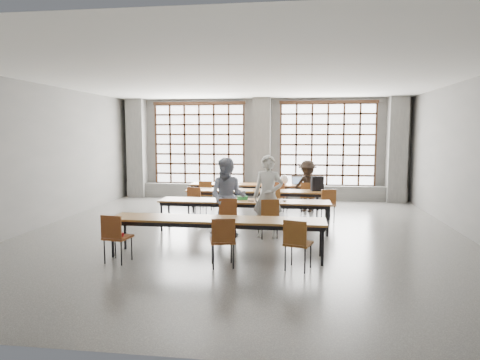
% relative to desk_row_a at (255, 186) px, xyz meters
% --- Properties ---
extents(floor, '(11.00, 11.00, 0.00)m').
position_rel_desk_row_a_xyz_m(floor, '(0.06, -3.54, -0.66)').
color(floor, '#51514F').
rests_on(floor, ground).
extents(ceiling, '(11.00, 11.00, 0.00)m').
position_rel_desk_row_a_xyz_m(ceiling, '(0.06, -3.54, 2.84)').
color(ceiling, silver).
rests_on(ceiling, floor).
extents(wall_back, '(10.00, 0.00, 10.00)m').
position_rel_desk_row_a_xyz_m(wall_back, '(0.06, 1.96, 1.09)').
color(wall_back, '#5C5C59').
rests_on(wall_back, floor).
extents(wall_front, '(10.00, 0.00, 10.00)m').
position_rel_desk_row_a_xyz_m(wall_front, '(0.06, -9.04, 1.09)').
color(wall_front, '#5C5C59').
rests_on(wall_front, floor).
extents(wall_left, '(0.00, 11.00, 11.00)m').
position_rel_desk_row_a_xyz_m(wall_left, '(-4.94, -3.54, 1.09)').
color(wall_left, '#5C5C59').
rests_on(wall_left, floor).
extents(wall_right, '(0.00, 11.00, 11.00)m').
position_rel_desk_row_a_xyz_m(wall_right, '(5.06, -3.54, 1.09)').
color(wall_right, '#5C5C59').
rests_on(wall_right, floor).
extents(column_left, '(0.60, 0.55, 3.50)m').
position_rel_desk_row_a_xyz_m(column_left, '(-4.44, 1.68, 1.09)').
color(column_left, '#565653').
rests_on(column_left, floor).
extents(column_mid, '(0.60, 0.55, 3.50)m').
position_rel_desk_row_a_xyz_m(column_mid, '(0.06, 1.68, 1.09)').
color(column_mid, '#565653').
rests_on(column_mid, floor).
extents(column_right, '(0.60, 0.55, 3.50)m').
position_rel_desk_row_a_xyz_m(column_right, '(4.56, 1.68, 1.09)').
color(column_right, '#565653').
rests_on(column_right, floor).
extents(window_left, '(3.32, 0.12, 3.00)m').
position_rel_desk_row_a_xyz_m(window_left, '(-2.19, 1.88, 1.24)').
color(window_left, white).
rests_on(window_left, wall_back).
extents(window_right, '(3.32, 0.12, 3.00)m').
position_rel_desk_row_a_xyz_m(window_right, '(2.31, 1.88, 1.24)').
color(window_right, white).
rests_on(window_right, wall_back).
extents(sill_ledge, '(9.80, 0.35, 0.50)m').
position_rel_desk_row_a_xyz_m(sill_ledge, '(0.06, 1.76, -0.41)').
color(sill_ledge, '#565653').
rests_on(sill_ledge, floor).
extents(desk_row_a, '(4.00, 0.70, 0.73)m').
position_rel_desk_row_a_xyz_m(desk_row_a, '(0.00, 0.00, 0.00)').
color(desk_row_a, brown).
rests_on(desk_row_a, floor).
extents(desk_row_b, '(4.00, 0.70, 0.73)m').
position_rel_desk_row_a_xyz_m(desk_row_b, '(0.24, -1.40, 0.00)').
color(desk_row_b, brown).
rests_on(desk_row_b, floor).
extents(desk_row_c, '(4.00, 0.70, 0.73)m').
position_rel_desk_row_a_xyz_m(desk_row_c, '(0.07, -3.25, 0.00)').
color(desk_row_c, brown).
rests_on(desk_row_c, floor).
extents(desk_row_d, '(4.00, 0.70, 0.73)m').
position_rel_desk_row_a_xyz_m(desk_row_d, '(-0.16, -5.43, 0.00)').
color(desk_row_d, brown).
rests_on(desk_row_d, floor).
extents(chair_back_left, '(0.43, 0.43, 0.88)m').
position_rel_desk_row_a_xyz_m(chair_back_left, '(-1.40, -0.63, -0.13)').
color(chair_back_left, '#672F14').
rests_on(chair_back_left, floor).
extents(chair_back_mid, '(0.52, 0.52, 0.88)m').
position_rel_desk_row_a_xyz_m(chair_back_mid, '(0.78, -0.63, -0.13)').
color(chair_back_mid, brown).
rests_on(chair_back_mid, floor).
extents(chair_back_right, '(0.42, 0.43, 0.88)m').
position_rel_desk_row_a_xyz_m(chair_back_right, '(1.60, -0.63, -0.13)').
color(chair_back_right, brown).
rests_on(chair_back_right, floor).
extents(chair_mid_left, '(0.52, 0.52, 0.88)m').
position_rel_desk_row_a_xyz_m(chair_mid_left, '(-1.38, -2.03, -0.13)').
color(chair_mid_left, brown).
rests_on(chair_mid_left, floor).
extents(chair_mid_centre, '(0.48, 0.49, 0.88)m').
position_rel_desk_row_a_xyz_m(chair_mid_centre, '(0.65, -2.03, -0.13)').
color(chair_mid_centre, brown).
rests_on(chair_mid_centre, floor).
extents(chair_mid_right, '(0.53, 0.53, 0.88)m').
position_rel_desk_row_a_xyz_m(chair_mid_right, '(2.06, -2.03, -0.13)').
color(chair_mid_right, brown).
rests_on(chair_mid_right, floor).
extents(chair_front_left, '(0.50, 0.50, 0.88)m').
position_rel_desk_row_a_xyz_m(chair_front_left, '(-0.22, -3.88, -0.13)').
color(chair_front_left, brown).
rests_on(chair_front_left, floor).
extents(chair_front_right, '(0.53, 0.53, 0.88)m').
position_rel_desk_row_a_xyz_m(chair_front_right, '(0.69, -3.88, -0.13)').
color(chair_front_right, brown).
rests_on(chair_front_right, floor).
extents(chair_near_left, '(0.48, 0.48, 0.88)m').
position_rel_desk_row_a_xyz_m(chair_near_left, '(-1.88, -6.05, -0.13)').
color(chair_near_left, maroon).
rests_on(chair_near_left, floor).
extents(chair_near_mid, '(0.51, 0.51, 0.88)m').
position_rel_desk_row_a_xyz_m(chair_near_mid, '(0.06, -6.05, -0.13)').
color(chair_near_mid, brown).
rests_on(chair_near_mid, floor).
extents(chair_near_right, '(0.53, 0.53, 0.88)m').
position_rel_desk_row_a_xyz_m(chair_near_right, '(1.31, -6.05, -0.13)').
color(chair_near_right, brown).
rests_on(chair_near_right, floor).
extents(student_male, '(0.72, 0.52, 1.83)m').
position_rel_desk_row_a_xyz_m(student_male, '(0.67, -3.75, 0.25)').
color(student_male, silver).
rests_on(student_male, floor).
extents(student_female, '(0.90, 0.73, 1.76)m').
position_rel_desk_row_a_xyz_m(student_female, '(-0.23, -3.75, 0.21)').
color(student_female, navy).
rests_on(student_female, floor).
extents(student_back, '(1.12, 0.90, 1.51)m').
position_rel_desk_row_a_xyz_m(student_back, '(1.60, -0.50, 0.09)').
color(student_back, black).
rests_on(student_back, floor).
extents(laptop_front, '(0.38, 0.32, 0.26)m').
position_rel_desk_row_a_xyz_m(laptop_front, '(0.62, -3.14, 0.13)').
color(laptop_front, silver).
rests_on(laptop_front, desk_row_c).
extents(laptop_back, '(0.44, 0.41, 0.26)m').
position_rel_desk_row_a_xyz_m(laptop_back, '(1.33, 0.11, 0.13)').
color(laptop_back, silver).
rests_on(laptop_back, desk_row_a).
extents(mouse, '(0.10, 0.06, 0.04)m').
position_rel_desk_row_a_xyz_m(mouse, '(1.02, -3.27, 0.08)').
color(mouse, silver).
rests_on(mouse, desk_row_c).
extents(green_box, '(0.26, 0.14, 0.09)m').
position_rel_desk_row_a_xyz_m(green_box, '(0.02, -3.17, 0.11)').
color(green_box, green).
rests_on(green_box, desk_row_c).
extents(phone, '(0.14, 0.08, 0.01)m').
position_rel_desk_row_a_xyz_m(phone, '(0.25, -3.35, 0.07)').
color(phone, black).
rests_on(phone, desk_row_c).
extents(paper_sheet_a, '(0.33, 0.26, 0.00)m').
position_rel_desk_row_a_xyz_m(paper_sheet_a, '(-0.36, -1.35, 0.07)').
color(paper_sheet_a, white).
rests_on(paper_sheet_a, desk_row_b).
extents(paper_sheet_b, '(0.30, 0.22, 0.00)m').
position_rel_desk_row_a_xyz_m(paper_sheet_b, '(-0.06, -1.45, 0.07)').
color(paper_sheet_b, silver).
rests_on(paper_sheet_b, desk_row_b).
extents(backpack, '(0.36, 0.27, 0.40)m').
position_rel_desk_row_a_xyz_m(backpack, '(1.84, -1.35, 0.27)').
color(backpack, black).
rests_on(backpack, desk_row_b).
extents(plastic_bag, '(0.31, 0.27, 0.29)m').
position_rel_desk_row_a_xyz_m(plastic_bag, '(0.90, 0.05, 0.21)').
color(plastic_bag, white).
rests_on(plastic_bag, desk_row_a).
extents(red_pouch, '(0.21, 0.10, 0.06)m').
position_rel_desk_row_a_xyz_m(red_pouch, '(-1.86, -5.98, -0.16)').
color(red_pouch, '#B1151D').
rests_on(red_pouch, chair_near_left).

